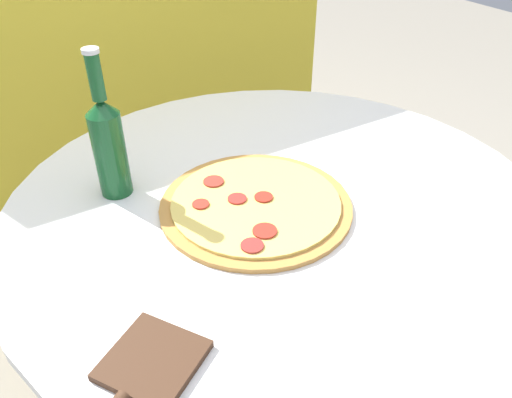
% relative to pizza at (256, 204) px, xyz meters
% --- Properties ---
extents(table, '(1.07, 1.07, 0.68)m').
position_rel_pizza_xyz_m(table, '(0.06, 0.00, -0.16)').
color(table, white).
rests_on(table, ground_plane).
extents(fence_panel, '(1.38, 0.04, 1.41)m').
position_rel_pizza_xyz_m(fence_panel, '(0.06, 0.83, 0.01)').
color(fence_panel, gold).
rests_on(fence_panel, ground_plane).
extents(pizza, '(0.37, 0.37, 0.02)m').
position_rel_pizza_xyz_m(pizza, '(0.00, 0.00, 0.00)').
color(pizza, '#B77F3D').
rests_on(pizza, table).
extents(beer_bottle, '(0.06, 0.06, 0.29)m').
position_rel_pizza_xyz_m(beer_bottle, '(-0.21, 0.19, 0.10)').
color(beer_bottle, '#144C23').
rests_on(beer_bottle, table).
extents(pizza_paddle, '(0.25, 0.20, 0.02)m').
position_rel_pizza_xyz_m(pizza_paddle, '(-0.33, -0.25, -0.00)').
color(pizza_paddle, '#422819').
rests_on(pizza_paddle, table).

